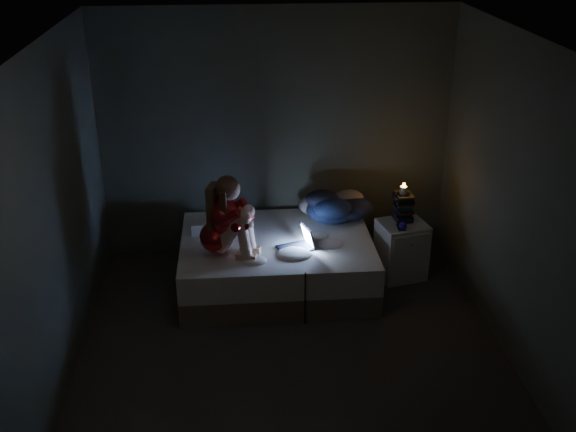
{
  "coord_description": "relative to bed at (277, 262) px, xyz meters",
  "views": [
    {
      "loc": [
        -0.42,
        -4.71,
        3.5
      ],
      "look_at": [
        0.05,
        1.0,
        0.8
      ],
      "focal_mm": 42.08,
      "sensor_mm": 36.0,
      "label": 1
    }
  ],
  "objects": [
    {
      "name": "clothes_pile",
      "position": [
        0.6,
        0.4,
        0.42
      ],
      "size": [
        0.69,
        0.63,
        0.33
      ],
      "primitive_type": null,
      "rotation": [
        0.0,
        0.0,
        -0.42
      ],
      "color": "#132142",
      "rests_on": "bed"
    },
    {
      "name": "wall_front",
      "position": [
        0.05,
        -3.01,
        1.05
      ],
      "size": [
        3.6,
        0.02,
        2.6
      ],
      "primitive_type": "cube",
      "color": "#464C41",
      "rests_on": "ground"
    },
    {
      "name": "wall_left",
      "position": [
        -1.76,
        -1.1,
        1.05
      ],
      "size": [
        0.02,
        3.8,
        2.6
      ],
      "primitive_type": "cube",
      "color": "#464C41",
      "rests_on": "ground"
    },
    {
      "name": "floor",
      "position": [
        0.05,
        -1.1,
        -0.26
      ],
      "size": [
        3.6,
        3.8,
        0.02
      ],
      "primitive_type": "cube",
      "color": "black",
      "rests_on": "ground"
    },
    {
      "name": "pillow",
      "position": [
        -0.62,
        0.26,
        0.31
      ],
      "size": [
        0.41,
        0.29,
        0.12
      ],
      "primitive_type": "cube",
      "color": "silver",
      "rests_on": "bed"
    },
    {
      "name": "candle",
      "position": [
        1.27,
        0.17,
        0.7
      ],
      "size": [
        0.07,
        0.07,
        0.08
      ],
      "primitive_type": "cylinder",
      "color": "beige",
      "rests_on": "book_stack"
    },
    {
      "name": "bed",
      "position": [
        0.0,
        0.0,
        0.0
      ],
      "size": [
        1.85,
        1.39,
        0.51
      ],
      "primitive_type": null,
      "color": "silver",
      "rests_on": "ground"
    },
    {
      "name": "phone",
      "position": [
        1.19,
        -0.01,
        0.34
      ],
      "size": [
        0.11,
        0.15,
        0.01
      ],
      "primitive_type": "cube",
      "rotation": [
        0.0,
        0.0,
        -0.3
      ],
      "color": "black",
      "rests_on": "nightstand"
    },
    {
      "name": "ceiling",
      "position": [
        0.05,
        -1.1,
        2.36
      ],
      "size": [
        3.6,
        3.8,
        0.02
      ],
      "primitive_type": "cube",
      "color": "silver",
      "rests_on": "ground"
    },
    {
      "name": "blue_orb",
      "position": [
        1.2,
        -0.05,
        0.38
      ],
      "size": [
        0.08,
        0.08,
        0.08
      ],
      "primitive_type": "sphere",
      "color": "#1B0E52",
      "rests_on": "nightstand"
    },
    {
      "name": "laptop",
      "position": [
        0.16,
        -0.21,
        0.37
      ],
      "size": [
        0.37,
        0.31,
        0.22
      ],
      "primitive_type": null,
      "rotation": [
        0.0,
        0.0,
        0.33
      ],
      "color": "black",
      "rests_on": "bed"
    },
    {
      "name": "wall_right",
      "position": [
        1.86,
        -1.1,
        1.05
      ],
      "size": [
        0.02,
        3.8,
        2.6
      ],
      "primitive_type": "cube",
      "color": "#464C41",
      "rests_on": "ground"
    },
    {
      "name": "nightstand",
      "position": [
        1.26,
        0.08,
        0.04
      ],
      "size": [
        0.52,
        0.48,
        0.59
      ],
      "primitive_type": "cube",
      "rotation": [
        0.0,
        0.0,
        0.23
      ],
      "color": "silver",
      "rests_on": "ground"
    },
    {
      "name": "woman",
      "position": [
        -0.57,
        -0.23,
        0.65
      ],
      "size": [
        0.55,
        0.44,
        0.78
      ],
      "primitive_type": null,
      "rotation": [
        0.0,
        0.0,
        -0.28
      ],
      "color": "#960A06",
      "rests_on": "bed"
    },
    {
      "name": "book_stack",
      "position": [
        1.27,
        0.17,
        0.5
      ],
      "size": [
        0.19,
        0.25,
        0.32
      ],
      "primitive_type": null,
      "color": "black",
      "rests_on": "nightstand"
    },
    {
      "name": "wall_back",
      "position": [
        0.05,
        0.81,
        1.05
      ],
      "size": [
        3.6,
        0.02,
        2.6
      ],
      "primitive_type": "cube",
      "color": "#464C41",
      "rests_on": "ground"
    }
  ]
}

